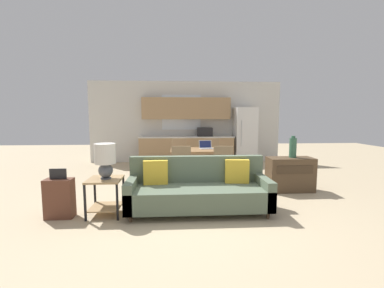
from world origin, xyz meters
TOP-DOWN VIEW (x-y plane):
  - ground_plane at (0.00, 0.00)m, footprint 20.00×20.00m
  - wall_back at (-0.00, 4.63)m, footprint 6.40×0.07m
  - kitchen_counter at (0.01, 4.33)m, footprint 3.06×0.65m
  - refrigerator at (1.92, 4.24)m, footprint 0.68×0.72m
  - dining_table at (0.21, 2.02)m, footprint 1.37×0.85m
  - couch at (0.01, 0.05)m, footprint 2.28×0.80m
  - side_table at (-1.46, -0.05)m, footprint 0.51×0.51m
  - table_lamp at (-1.44, -0.06)m, footprint 0.32×0.32m
  - credenza at (2.03, 1.05)m, footprint 0.93×0.43m
  - vase at (2.07, 1.07)m, footprint 0.14×0.14m
  - dining_chair_near_left at (-0.23, 1.25)m, footprint 0.45×0.45m
  - dining_chair_near_right at (0.64, 1.21)m, footprint 0.48×0.48m
  - dining_chair_far_left at (-0.24, 2.81)m, footprint 0.47×0.47m
  - dining_chair_far_right at (0.65, 2.83)m, footprint 0.44×0.44m
  - laptop at (0.39, 2.18)m, footprint 0.35×0.30m
  - suitcase at (-2.14, -0.12)m, footprint 0.41×0.22m

SIDE VIEW (x-z plane):
  - ground_plane at x=0.00m, z-range 0.00..0.00m
  - suitcase at x=-2.14m, z-range -0.07..0.69m
  - couch at x=0.01m, z-range -0.10..0.78m
  - credenza at x=2.03m, z-range 0.00..0.70m
  - side_table at x=-1.46m, z-range 0.10..0.69m
  - dining_chair_near_left at x=-0.23m, z-range 0.04..0.98m
  - dining_chair_near_right at x=0.64m, z-range 0.04..0.98m
  - dining_chair_far_left at x=-0.24m, z-range 0.04..0.98m
  - dining_chair_far_right at x=0.65m, z-range 0.04..0.98m
  - dining_table at x=0.21m, z-range 0.31..1.07m
  - laptop at x=0.39m, z-range 0.71..0.91m
  - kitchen_counter at x=0.01m, z-range -0.23..1.92m
  - vase at x=2.07m, z-range 0.69..1.14m
  - table_lamp at x=-1.44m, z-range 0.64..1.19m
  - refrigerator at x=1.92m, z-range 0.00..1.83m
  - wall_back at x=0.00m, z-range 0.01..2.71m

